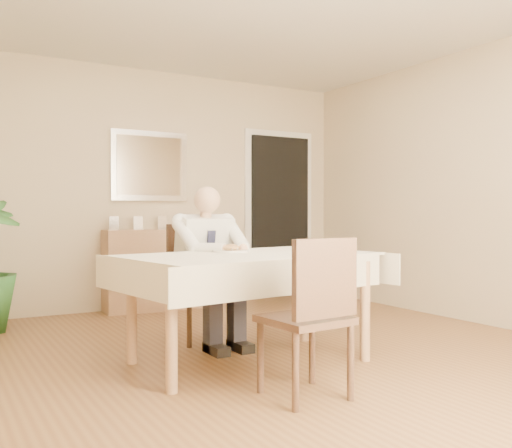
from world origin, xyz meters
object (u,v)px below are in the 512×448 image
sideboard (155,269)px  chair_near (313,309)px  seated_man (212,257)px  coffee_mug (321,246)px  dining_table (249,266)px  chair_far (197,274)px

sideboard → chair_near: bearing=-92.4°
sideboard → seated_man: bearing=-93.3°
chair_near → sideboard: bearing=80.4°
chair_near → coffee_mug: chair_near is taller
coffee_mug → chair_near: bearing=-129.1°
dining_table → chair_near: chair_near is taller
dining_table → chair_far: chair_far is taller
chair_far → sideboard: (0.18, 1.51, -0.10)m
dining_table → coffee_mug: bearing=-24.0°
chair_far → sideboard: size_ratio=0.88×
chair_near → sideboard: chair_near is taller
chair_near → sideboard: (0.27, 3.27, -0.08)m
dining_table → seated_man: bearing=81.4°
chair_far → sideboard: 1.52m
chair_near → dining_table: bearing=79.1°
chair_near → chair_far: bearing=82.1°
dining_table → seated_man: (-0.00, 0.59, 0.02)m
coffee_mug → sideboard: size_ratio=0.10×
dining_table → seated_man: 0.59m
seated_man → coffee_mug: 0.90m
dining_table → chair_near: bearing=-104.6°
chair_far → coffee_mug: chair_far is taller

